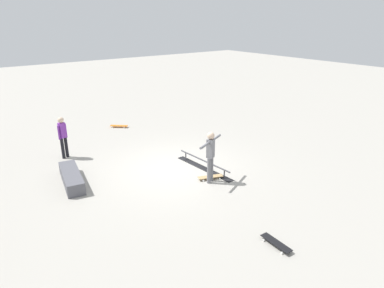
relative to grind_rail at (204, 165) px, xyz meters
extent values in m
plane|color=#ADA89E|center=(0.59, 0.80, -0.13)|extent=(60.00, 60.00, 0.00)
cube|color=black|center=(0.00, 0.00, -0.13)|extent=(2.58, 0.39, 0.01)
cylinder|color=#47474C|center=(-0.96, -0.06, 0.01)|extent=(0.04, 0.04, 0.29)
cylinder|color=#47474C|center=(0.96, 0.06, 0.01)|extent=(0.04, 0.04, 0.29)
cylinder|color=#47474C|center=(0.00, 0.00, 0.15)|extent=(2.40, 0.19, 0.05)
cube|color=#595960|center=(1.59, 3.92, 0.06)|extent=(1.98, 0.84, 0.38)
cylinder|color=slate|center=(-0.91, 0.53, 0.28)|extent=(0.16, 0.16, 0.82)
cylinder|color=slate|center=(-0.84, 0.39, 0.28)|extent=(0.16, 0.16, 0.82)
cube|color=slate|center=(-0.87, 0.46, 0.98)|extent=(0.26, 0.27, 0.58)
sphere|color=beige|center=(-0.87, 0.46, 1.38)|extent=(0.22, 0.22, 0.22)
cylinder|color=slate|center=(-1.03, 0.81, 1.20)|extent=(0.29, 0.53, 0.08)
cylinder|color=slate|center=(-0.72, 0.11, 1.20)|extent=(0.29, 0.53, 0.08)
cube|color=tan|center=(-0.73, 0.32, -0.05)|extent=(0.47, 0.82, 0.02)
cylinder|color=white|center=(-0.72, 0.03, -0.11)|extent=(0.05, 0.06, 0.05)
cylinder|color=white|center=(-0.94, 0.11, -0.11)|extent=(0.05, 0.06, 0.05)
cylinder|color=white|center=(-0.53, 0.54, -0.11)|extent=(0.05, 0.06, 0.05)
cylinder|color=white|center=(-0.75, 0.62, -0.11)|extent=(0.05, 0.06, 0.05)
cylinder|color=black|center=(3.74, 3.49, 0.25)|extent=(0.14, 0.14, 0.77)
cylinder|color=black|center=(3.78, 3.34, 0.25)|extent=(0.14, 0.14, 0.77)
cube|color=purple|center=(3.76, 3.42, 0.91)|extent=(0.23, 0.24, 0.55)
sphere|color=beige|center=(3.76, 3.42, 1.29)|extent=(0.21, 0.21, 0.21)
cylinder|color=purple|center=(3.72, 3.55, 0.86)|extent=(0.09, 0.09, 0.52)
cylinder|color=purple|center=(3.80, 3.29, 0.86)|extent=(0.09, 0.09, 0.52)
cube|color=black|center=(-4.20, 1.29, -0.05)|extent=(0.81, 0.24, 0.02)
cylinder|color=white|center=(-3.92, 1.39, -0.11)|extent=(0.06, 0.03, 0.05)
cylinder|color=white|center=(-3.93, 1.16, -0.11)|extent=(0.06, 0.03, 0.05)
cylinder|color=white|center=(-4.46, 1.42, -0.11)|extent=(0.06, 0.03, 0.05)
cylinder|color=white|center=(-4.47, 1.19, -0.11)|extent=(0.06, 0.03, 0.05)
cube|color=orange|center=(5.89, 0.29, -0.05)|extent=(0.68, 0.73, 0.02)
cylinder|color=white|center=(5.99, 0.56, -0.11)|extent=(0.06, 0.06, 0.05)
cylinder|color=white|center=(6.16, 0.41, -0.11)|extent=(0.06, 0.06, 0.05)
cylinder|color=white|center=(5.63, 0.16, -0.11)|extent=(0.06, 0.06, 0.05)
cylinder|color=white|center=(5.80, 0.01, -0.11)|extent=(0.06, 0.06, 0.05)
camera|label=1|loc=(-8.18, 6.64, 4.72)|focal=32.08mm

